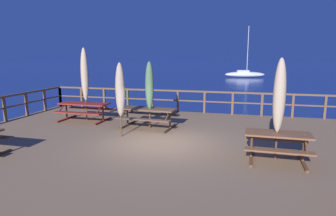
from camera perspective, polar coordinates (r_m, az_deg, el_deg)
ground_plane at (r=9.91m, az=-1.20°, el=-10.70°), size 600.00×600.00×0.00m
wooden_deck at (r=9.79m, az=-1.21°, el=-8.71°), size 14.83×10.77×0.73m
railing_waterside_far at (r=14.51m, az=4.43°, el=1.94°), size 14.63×0.10×1.09m
picnic_table_mid_left at (r=13.23m, az=-15.73°, el=0.07°), size 2.13×1.43×0.78m
picnic_table_back_left at (r=11.53m, az=-3.80°, el=-1.02°), size 2.25×1.56×0.78m
picnic_table_front_left at (r=8.47m, az=20.20°, el=-5.91°), size 1.70×1.43×0.78m
patio_umbrella_tall_back_right at (r=13.06m, az=-15.64°, el=6.14°), size 0.32×0.32×3.09m
patio_umbrella_tall_front at (r=11.31m, az=-3.57°, el=4.20°), size 0.32×0.32×2.56m
patio_umbrella_short_front at (r=8.28m, az=20.52°, el=2.12°), size 0.32×0.32×2.73m
patio_umbrella_tall_back_left at (r=10.22m, az=-9.14°, el=3.41°), size 0.32×0.32×2.55m
sailboat_distant at (r=47.70m, az=14.44°, el=6.29°), size 6.20×2.70×7.72m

